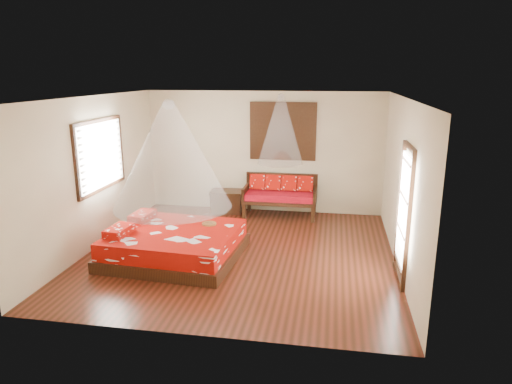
% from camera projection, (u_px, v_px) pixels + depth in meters
% --- Properties ---
extents(room, '(5.54, 5.54, 2.84)m').
position_uv_depth(room, '(240.00, 178.00, 8.00)').
color(room, '#33170B').
rests_on(room, ground).
extents(bed, '(2.35, 2.15, 0.65)m').
position_uv_depth(bed, '(174.00, 244.00, 8.10)').
color(bed, black).
rests_on(bed, floor).
extents(daybed, '(1.66, 0.74, 0.94)m').
position_uv_depth(daybed, '(280.00, 194.00, 10.42)').
color(daybed, black).
rests_on(daybed, floor).
extents(storage_chest, '(0.78, 0.59, 0.51)m').
position_uv_depth(storage_chest, '(227.00, 201.00, 10.76)').
color(storage_chest, black).
rests_on(storage_chest, floor).
extents(shutter_panel, '(1.52, 0.06, 1.32)m').
position_uv_depth(shutter_panel, '(283.00, 131.00, 10.39)').
color(shutter_panel, black).
rests_on(shutter_panel, wall_back).
extents(window_left, '(0.10, 1.74, 1.34)m').
position_uv_depth(window_left, '(101.00, 155.00, 8.56)').
color(window_left, black).
rests_on(window_left, wall_left).
extents(glazed_door, '(0.08, 1.02, 2.16)m').
position_uv_depth(glazed_door, '(404.00, 214.00, 7.07)').
color(glazed_door, black).
rests_on(glazed_door, floor).
extents(wine_tray, '(0.27, 0.27, 0.21)m').
position_uv_depth(wine_tray, '(209.00, 222.00, 8.35)').
color(wine_tray, brown).
rests_on(wine_tray, bed).
extents(mosquito_net_main, '(2.03, 2.03, 1.80)m').
position_uv_depth(mosquito_net_main, '(171.00, 155.00, 7.69)').
color(mosquito_net_main, silver).
rests_on(mosquito_net_main, ceiling).
extents(mosquito_net_daybed, '(1.00, 1.00, 1.50)m').
position_uv_depth(mosquito_net_daybed, '(281.00, 129.00, 9.92)').
color(mosquito_net_daybed, silver).
rests_on(mosquito_net_daybed, ceiling).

